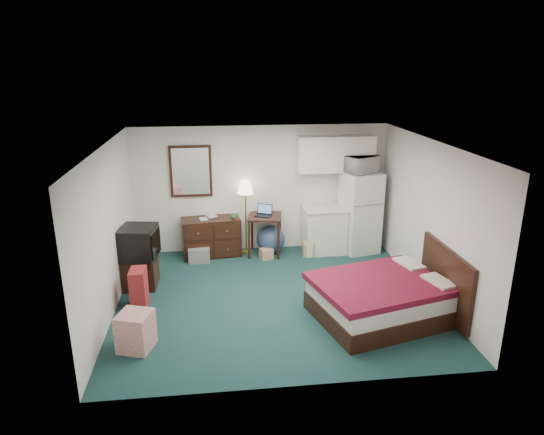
{
  "coord_description": "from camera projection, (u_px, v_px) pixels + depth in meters",
  "views": [
    {
      "loc": [
        -0.9,
        -7.02,
        3.66
      ],
      "look_at": [
        0.0,
        0.43,
        1.24
      ],
      "focal_mm": 32.0,
      "sensor_mm": 36.0,
      "label": 1
    }
  ],
  "objects": [
    {
      "name": "microwave",
      "position": [
        362.0,
        162.0,
        9.25
      ],
      "size": [
        0.68,
        0.59,
        0.4
      ],
      "primitive_type": "imported",
      "rotation": [
        0.0,
        0.0,
        0.54
      ],
      "color": "silver",
      "rests_on": "fridge"
    },
    {
      "name": "desk",
      "position": [
        265.0,
        235.0,
        9.56
      ],
      "size": [
        0.73,
        0.73,
        0.79
      ],
      "primitive_type": null,
      "rotation": [
        0.0,
        0.0,
        -0.18
      ],
      "color": "black",
      "rests_on": "floor"
    },
    {
      "name": "dresser",
      "position": [
        211.0,
        237.0,
        9.5
      ],
      "size": [
        1.17,
        0.64,
        0.76
      ],
      "primitive_type": null,
      "rotation": [
        0.0,
        0.0,
        0.13
      ],
      "color": "black",
      "rests_on": "floor"
    },
    {
      "name": "headboard",
      "position": [
        445.0,
        280.0,
        7.22
      ],
      "size": [
        0.06,
        1.56,
        1.0
      ],
      "primitive_type": null,
      "color": "black",
      "rests_on": "walls"
    },
    {
      "name": "suitcase",
      "position": [
        139.0,
        288.0,
        7.52
      ],
      "size": [
        0.24,
        0.38,
        0.61
      ],
      "primitive_type": null,
      "rotation": [
        0.0,
        0.0,
        -0.02
      ],
      "color": "maroon",
      "rests_on": "floor"
    },
    {
      "name": "walls",
      "position": [
        275.0,
        225.0,
        7.47
      ],
      "size": [
        5.01,
        4.51,
        2.5
      ],
      "color": "white",
      "rests_on": "floor"
    },
    {
      "name": "laptop",
      "position": [
        263.0,
        211.0,
        9.39
      ],
      "size": [
        0.38,
        0.35,
        0.21
      ],
      "primitive_type": null,
      "rotation": [
        0.0,
        0.0,
        -0.43
      ],
      "color": "black",
      "rests_on": "desk"
    },
    {
      "name": "tv_stand",
      "position": [
        141.0,
        271.0,
        8.21
      ],
      "size": [
        0.56,
        0.6,
        0.53
      ],
      "primitive_type": null,
      "rotation": [
        0.0,
        0.0,
        -0.04
      ],
      "color": "black",
      "rests_on": "floor"
    },
    {
      "name": "crt_tv",
      "position": [
        138.0,
        243.0,
        8.01
      ],
      "size": [
        0.67,
        0.7,
        0.53
      ],
      "primitive_type": null,
      "rotation": [
        0.0,
        0.0,
        -0.15
      ],
      "color": "black",
      "rests_on": "tv_stand"
    },
    {
      "name": "book_b",
      "position": [
        207.0,
        211.0,
        9.41
      ],
      "size": [
        0.17,
        0.09,
        0.24
      ],
      "primitive_type": "imported",
      "rotation": [
        0.0,
        0.0,
        0.39
      ],
      "color": "tan",
      "rests_on": "dresser"
    },
    {
      "name": "exercise_ball",
      "position": [
        271.0,
        239.0,
        9.64
      ],
      "size": [
        0.71,
        0.71,
        0.57
      ],
      "primitive_type": "sphere",
      "rotation": [
        0.0,
        0.0,
        0.3
      ],
      "color": "navy",
      "rests_on": "floor"
    },
    {
      "name": "mug",
      "position": [
        233.0,
        216.0,
        9.36
      ],
      "size": [
        0.12,
        0.09,
        0.12
      ],
      "primitive_type": "imported",
      "rotation": [
        0.0,
        0.0,
        -0.02
      ],
      "color": "#41793A",
      "rests_on": "dresser"
    },
    {
      "name": "cardboard_box_b",
      "position": [
        308.0,
        249.0,
        9.56
      ],
      "size": [
        0.25,
        0.29,
        0.27
      ],
      "primitive_type": null,
      "rotation": [
        0.0,
        0.0,
        -0.06
      ],
      "color": "tan",
      "rests_on": "floor"
    },
    {
      "name": "floor",
      "position": [
        275.0,
        298.0,
        7.86
      ],
      "size": [
        5.0,
        4.5,
        0.01
      ],
      "primitive_type": "cube",
      "color": "black",
      "rests_on": "ground"
    },
    {
      "name": "retail_box",
      "position": [
        136.0,
        331.0,
        6.41
      ],
      "size": [
        0.52,
        0.52,
        0.52
      ],
      "primitive_type": null,
      "rotation": [
        0.0,
        0.0,
        -0.32
      ],
      "color": "white",
      "rests_on": "floor"
    },
    {
      "name": "cardboard_box_a",
      "position": [
        266.0,
        254.0,
        9.41
      ],
      "size": [
        0.28,
        0.26,
        0.2
      ],
      "primitive_type": null,
      "rotation": [
        0.0,
        0.0,
        0.29
      ],
      "color": "tan",
      "rests_on": "floor"
    },
    {
      "name": "upper_cabinets",
      "position": [
        336.0,
        154.0,
        9.38
      ],
      "size": [
        1.5,
        0.35,
        0.7
      ],
      "primitive_type": null,
      "color": "white",
      "rests_on": "walls"
    },
    {
      "name": "kitchen_counter",
      "position": [
        324.0,
        230.0,
        9.67
      ],
      "size": [
        0.81,
        0.63,
        0.88
      ],
      "primitive_type": null,
      "rotation": [
        0.0,
        0.0,
        0.01
      ],
      "color": "white",
      "rests_on": "floor"
    },
    {
      "name": "book_a",
      "position": [
        199.0,
        215.0,
        9.26
      ],
      "size": [
        0.15,
        0.05,
        0.21
      ],
      "primitive_type": "imported",
      "rotation": [
        0.0,
        0.0,
        0.21
      ],
      "color": "tan",
      "rests_on": "dresser"
    },
    {
      "name": "file_bin",
      "position": [
        199.0,
        254.0,
        9.26
      ],
      "size": [
        0.41,
        0.31,
        0.28
      ],
      "primitive_type": null,
      "rotation": [
        0.0,
        0.0,
        0.02
      ],
      "color": "gray",
      "rests_on": "floor"
    },
    {
      "name": "ceiling",
      "position": [
        275.0,
        144.0,
        7.09
      ],
      "size": [
        5.0,
        4.5,
        0.01
      ],
      "primitive_type": "cube",
      "color": "white",
      "rests_on": "walls"
    },
    {
      "name": "mirror",
      "position": [
        191.0,
        171.0,
        9.29
      ],
      "size": [
        0.8,
        0.06,
        1.0
      ],
      "primitive_type": null,
      "color": "white",
      "rests_on": "walls"
    },
    {
      "name": "floor_lamp",
      "position": [
        246.0,
        217.0,
        9.53
      ],
      "size": [
        0.33,
        0.33,
        1.47
      ],
      "primitive_type": null,
      "rotation": [
        0.0,
        0.0,
        0.03
      ],
      "color": "gold",
      "rests_on": "floor"
    },
    {
      "name": "fridge",
      "position": [
        360.0,
        212.0,
        9.61
      ],
      "size": [
        0.8,
        0.8,
        1.62
      ],
      "primitive_type": null,
      "rotation": [
        0.0,
        0.0,
        0.22
      ],
      "color": "silver",
      "rests_on": "floor"
    },
    {
      "name": "bed",
      "position": [
        381.0,
        299.0,
        7.18
      ],
      "size": [
        2.15,
        1.87,
        0.59
      ],
      "primitive_type": null,
      "rotation": [
        0.0,
        0.0,
        0.26
      ],
      "color": "#591017",
      "rests_on": "floor"
    }
  ]
}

